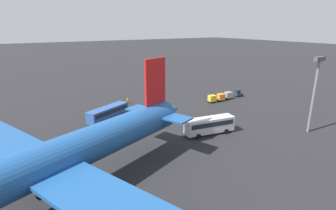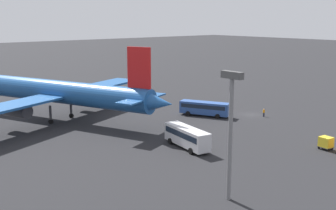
% 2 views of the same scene
% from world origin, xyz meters
% --- Properties ---
extents(ground_plane, '(600.00, 600.00, 0.00)m').
position_xyz_m(ground_plane, '(0.00, 0.00, 0.00)').
color(ground_plane, '#232326').
extents(airplane, '(53.25, 47.20, 15.62)m').
position_xyz_m(airplane, '(22.89, 34.65, 5.86)').
color(airplane, '#1E5193').
rests_on(airplane, ground).
extents(shuttle_bus_near, '(10.71, 6.98, 3.04)m').
position_xyz_m(shuttle_bus_near, '(5.59, 8.60, 1.83)').
color(shuttle_bus_near, '#2D5199').
rests_on(shuttle_bus_near, ground).
extents(shuttle_bus_far, '(10.29, 4.10, 3.32)m').
position_xyz_m(shuttle_bus_far, '(-8.54, 26.71, 1.98)').
color(shuttle_bus_far, silver).
rests_on(shuttle_bus_far, ground).
extents(baggage_tug, '(2.54, 1.88, 2.10)m').
position_xyz_m(baggage_tug, '(-34.48, 9.54, 0.94)').
color(baggage_tug, '#333338').
rests_on(baggage_tug, ground).
extents(worker_person, '(0.38, 0.38, 1.74)m').
position_xyz_m(worker_person, '(-3.03, -0.52, 0.87)').
color(worker_person, '#1E1E2D').
rests_on(worker_person, ground).
extents(cargo_cart_grey, '(2.18, 1.91, 2.06)m').
position_xyz_m(cargo_cart_grey, '(-29.85, 9.99, 1.19)').
color(cargo_cart_grey, '#38383D').
rests_on(cargo_cart_grey, ground).
extents(cargo_cart_orange, '(2.18, 1.91, 2.06)m').
position_xyz_m(cargo_cart_orange, '(-26.66, 10.42, 1.19)').
color(cargo_cart_orange, '#38383D').
rests_on(cargo_cart_orange, ground).
extents(cargo_cart_yellow, '(2.18, 1.91, 2.06)m').
position_xyz_m(cargo_cart_yellow, '(-23.47, 10.33, 1.19)').
color(cargo_cart_yellow, '#38383D').
rests_on(cargo_cart_yellow, ground).
extents(light_pole, '(2.80, 0.70, 14.93)m').
position_xyz_m(light_pole, '(-26.14, 36.31, 9.36)').
color(light_pole, slate).
rests_on(light_pole, ground).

